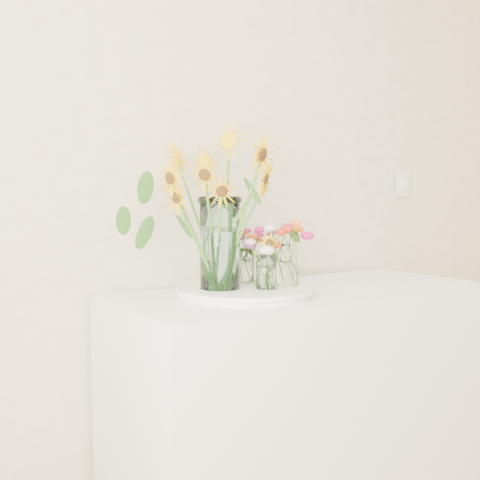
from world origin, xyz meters
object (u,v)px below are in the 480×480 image
at_px(small_vase_a, 266,273).
at_px(small_vase_c, 244,266).
at_px(tray, 245,292).
at_px(small_vase_b, 285,265).
at_px(mason_jar, 220,244).
at_px(counter, 305,411).

height_order(small_vase_a, small_vase_c, small_vase_c).
bearing_deg(small_vase_c, small_vase_a, -99.11).
xyz_separation_m(tray, small_vase_c, (0.07, 0.10, 0.08)).
height_order(small_vase_b, small_vase_c, small_vase_b).
bearing_deg(small_vase_b, small_vase_c, 117.86).
height_order(mason_jar, small_vase_b, mason_jar).
bearing_deg(counter, tray, 179.92).
bearing_deg(tray, small_vase_a, -60.40).
xyz_separation_m(tray, small_vase_a, (0.04, -0.07, 0.07)).
xyz_separation_m(mason_jar, small_vase_c, (0.15, 0.09, -0.09)).
distance_m(counter, small_vase_a, 0.58).
bearing_deg(small_vase_a, small_vase_c, 80.89).
xyz_separation_m(counter, mason_jar, (-0.35, 0.02, 0.63)).
relative_size(tray, small_vase_c, 3.47).
bearing_deg(mason_jar, small_vase_c, 29.05).
relative_size(small_vase_a, small_vase_c, 0.93).
distance_m(tray, small_vase_a, 0.11).
bearing_deg(counter, small_vase_c, 152.77).
bearing_deg(mason_jar, small_vase_a, -34.30).
bearing_deg(small_vase_a, counter, 16.65).
distance_m(small_vase_a, small_vase_b, 0.11).
distance_m(tray, small_vase_c, 0.14).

